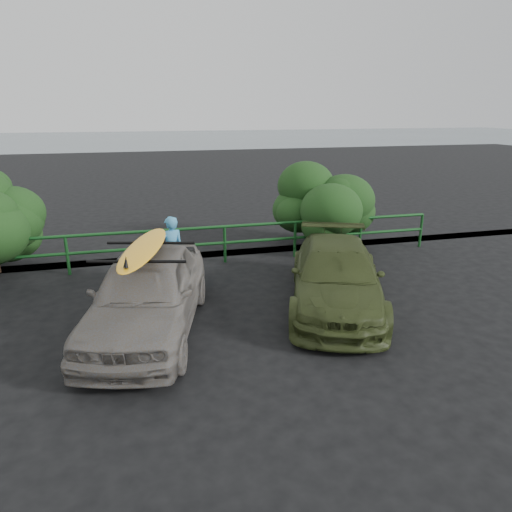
{
  "coord_description": "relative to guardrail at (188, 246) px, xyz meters",
  "views": [
    {
      "loc": [
        -1.08,
        -6.67,
        4.01
      ],
      "look_at": [
        1.08,
        1.87,
        1.15
      ],
      "focal_mm": 32.0,
      "sensor_mm": 36.0,
      "label": 1
    }
  ],
  "objects": [
    {
      "name": "ocean",
      "position": [
        0.0,
        55.0,
        -0.52
      ],
      "size": [
        200.0,
        200.0,
        0.0
      ],
      "primitive_type": "plane",
      "color": "slate",
      "rests_on": "ground"
    },
    {
      "name": "guardrail",
      "position": [
        0.0,
        0.0,
        0.0
      ],
      "size": [
        14.0,
        0.08,
        1.04
      ],
      "primitive_type": null,
      "color": "#14491B",
      "rests_on": "ground"
    },
    {
      "name": "sedan",
      "position": [
        -1.12,
        -3.62,
        0.25
      ],
      "size": [
        2.87,
        4.81,
        1.54
      ],
      "primitive_type": "imported",
      "rotation": [
        0.0,
        0.0,
        -0.25
      ],
      "color": "slate",
      "rests_on": "ground"
    },
    {
      "name": "ground",
      "position": [
        0.0,
        -5.0,
        -0.52
      ],
      "size": [
        80.0,
        80.0,
        0.0
      ],
      "primitive_type": "plane",
      "color": "black"
    },
    {
      "name": "man",
      "position": [
        -0.5,
        -1.26,
        0.3
      ],
      "size": [
        0.7,
        0.57,
        1.65
      ],
      "primitive_type": "imported",
      "rotation": [
        0.0,
        0.0,
        3.48
      ],
      "color": "#4399CB",
      "rests_on": "ground"
    },
    {
      "name": "olive_vehicle",
      "position": [
        2.75,
        -3.38,
        0.14
      ],
      "size": [
        3.34,
        4.9,
        1.32
      ],
      "primitive_type": "imported",
      "rotation": [
        0.0,
        0.0,
        -0.36
      ],
      "color": "#37431D",
      "rests_on": "ground"
    },
    {
      "name": "shrub_right",
      "position": [
        5.0,
        0.5,
        0.6
      ],
      "size": [
        3.2,
        2.4,
        2.25
      ],
      "primitive_type": null,
      "color": "#1C3F17",
      "rests_on": "ground"
    },
    {
      "name": "surfboard",
      "position": [
        -1.12,
        -3.62,
        1.11
      ],
      "size": [
        1.25,
        2.85,
        0.08
      ],
      "primitive_type": "ellipsoid",
      "rotation": [
        0.0,
        0.0,
        -0.25
      ],
      "color": "#FFAF1A",
      "rests_on": "roof_rack"
    },
    {
      "name": "roof_rack",
      "position": [
        -1.12,
        -3.62,
        1.04
      ],
      "size": [
        1.91,
        1.54,
        0.06
      ],
      "primitive_type": null,
      "rotation": [
        0.0,
        0.0,
        -0.25
      ],
      "color": "black",
      "rests_on": "sedan"
    }
  ]
}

